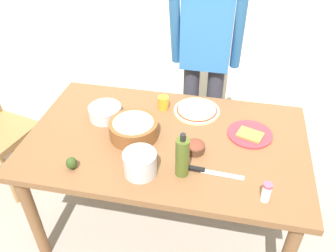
{
  "coord_description": "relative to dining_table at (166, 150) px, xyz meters",
  "views": [
    {
      "loc": [
        0.32,
        -1.51,
        2.04
      ],
      "look_at": [
        0.0,
        0.05,
        0.81
      ],
      "focal_mm": 37.39,
      "sensor_mm": 36.0,
      "label": 1
    }
  ],
  "objects": [
    {
      "name": "olive_oil_bottle",
      "position": [
        0.14,
        -0.26,
        0.2
      ],
      "size": [
        0.07,
        0.07,
        0.26
      ],
      "color": "#47561E",
      "rests_on": "dining_table"
    },
    {
      "name": "ground",
      "position": [
        0.0,
        0.0,
        -0.67
      ],
      "size": [
        8.0,
        8.0,
        0.0
      ],
      "primitive_type": "plane",
      "color": "gray"
    },
    {
      "name": "steel_pot",
      "position": [
        -0.07,
        -0.3,
        0.16
      ],
      "size": [
        0.17,
        0.17,
        0.13
      ],
      "color": "#B7B7BC",
      "rests_on": "dining_table"
    },
    {
      "name": "salt_shaker",
      "position": [
        0.55,
        -0.35,
        0.14
      ],
      "size": [
        0.04,
        0.04,
        0.11
      ],
      "color": "white",
      "rests_on": "dining_table"
    },
    {
      "name": "person_cook",
      "position": [
        0.13,
        0.76,
        0.27
      ],
      "size": [
        0.49,
        0.25,
        1.62
      ],
      "color": "#2D2D38",
      "rests_on": "ground"
    },
    {
      "name": "small_sauce_bowl",
      "position": [
        0.18,
        -0.08,
        0.12
      ],
      "size": [
        0.11,
        0.11,
        0.06
      ],
      "color": "#4C2D1E",
      "rests_on": "dining_table"
    },
    {
      "name": "plate_with_slice",
      "position": [
        0.47,
        0.12,
        0.1
      ],
      "size": [
        0.26,
        0.26,
        0.02
      ],
      "color": "red",
      "rests_on": "dining_table"
    },
    {
      "name": "mixing_bowl_steel",
      "position": [
        -0.41,
        0.12,
        0.13
      ],
      "size": [
        0.2,
        0.2,
        0.08
      ],
      "color": "#B7B7BC",
      "rests_on": "dining_table"
    },
    {
      "name": "popcorn_bowl",
      "position": [
        -0.19,
        -0.02,
        0.15
      ],
      "size": [
        0.28,
        0.28,
        0.11
      ],
      "color": "brown",
      "rests_on": "dining_table"
    },
    {
      "name": "cup_orange",
      "position": [
        -0.08,
        0.29,
        0.13
      ],
      "size": [
        0.07,
        0.07,
        0.08
      ],
      "primitive_type": "cylinder",
      "color": "orange",
      "rests_on": "dining_table"
    },
    {
      "name": "pizza_raw_on_board",
      "position": [
        0.14,
        0.3,
        0.1
      ],
      "size": [
        0.29,
        0.29,
        0.02
      ],
      "color": "beige",
      "rests_on": "dining_table"
    },
    {
      "name": "dining_table",
      "position": [
        0.0,
        0.0,
        0.0
      ],
      "size": [
        1.6,
        0.96,
        0.76
      ],
      "color": "brown",
      "rests_on": "ground"
    },
    {
      "name": "chef_knife",
      "position": [
        0.27,
        -0.23,
        0.1
      ],
      "size": [
        0.29,
        0.04,
        0.02
      ],
      "color": "silver",
      "rests_on": "dining_table"
    },
    {
      "name": "avocado",
      "position": [
        -0.43,
        -0.34,
        0.13
      ],
      "size": [
        0.06,
        0.06,
        0.07
      ],
      "primitive_type": "ellipsoid",
      "color": "#2D4219",
      "rests_on": "dining_table"
    }
  ]
}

